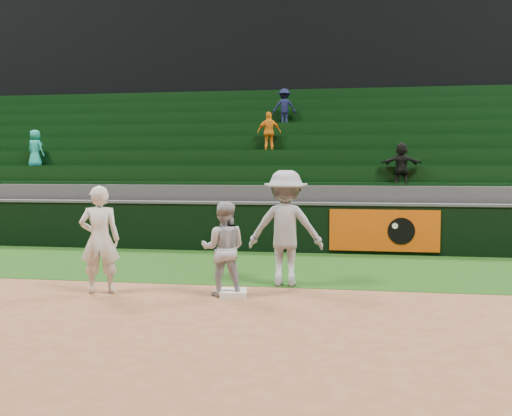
{
  "coord_description": "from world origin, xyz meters",
  "views": [
    {
      "loc": [
        2.14,
        -8.91,
        2.09
      ],
      "look_at": [
        0.32,
        2.3,
        1.3
      ],
      "focal_mm": 40.0,
      "sensor_mm": 36.0,
      "label": 1
    }
  ],
  "objects_px": {
    "first_baseman": "(100,240)",
    "baserunner": "(224,249)",
    "first_base": "(233,293)",
    "base_coach": "(286,228)"
  },
  "relations": [
    {
      "from": "first_base",
      "to": "first_baseman",
      "type": "xyz_separation_m",
      "value": [
        -2.25,
        -0.12,
        0.85
      ]
    },
    {
      "from": "base_coach",
      "to": "first_base",
      "type": "bearing_deg",
      "value": 50.59
    },
    {
      "from": "baserunner",
      "to": "base_coach",
      "type": "relative_size",
      "value": 0.76
    },
    {
      "from": "first_base",
      "to": "base_coach",
      "type": "xyz_separation_m",
      "value": [
        0.75,
        0.96,
        0.98
      ]
    },
    {
      "from": "first_baseman",
      "to": "baserunner",
      "type": "xyz_separation_m",
      "value": [
        2.09,
        0.14,
        -0.13
      ]
    },
    {
      "from": "first_baseman",
      "to": "baserunner",
      "type": "height_order",
      "value": "first_baseman"
    },
    {
      "from": "base_coach",
      "to": "baserunner",
      "type": "bearing_deg",
      "value": 44.57
    },
    {
      "from": "first_base",
      "to": "base_coach",
      "type": "bearing_deg",
      "value": 51.92
    },
    {
      "from": "baserunner",
      "to": "base_coach",
      "type": "xyz_separation_m",
      "value": [
        0.92,
        0.95,
        0.26
      ]
    },
    {
      "from": "first_base",
      "to": "baserunner",
      "type": "relative_size",
      "value": 0.28
    }
  ]
}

